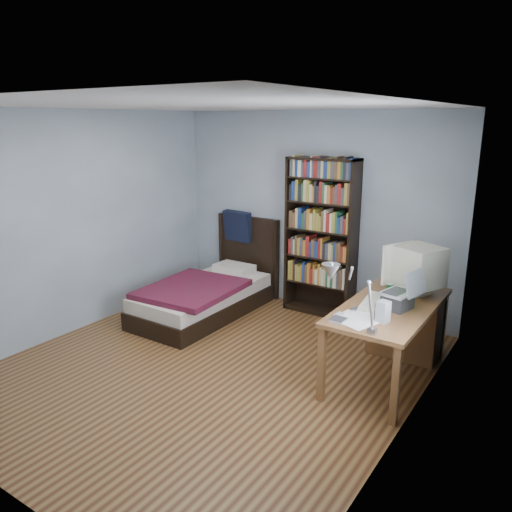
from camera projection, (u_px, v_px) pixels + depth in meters
name	position (u px, v px, depth m)	size (l,w,h in m)	color
room	(210.00, 246.00, 4.62)	(4.20, 4.24, 2.50)	#4B2916
desk	(402.00, 321.00, 5.03)	(0.75, 1.56, 0.73)	brown
crt_monitor	(417.00, 267.00, 4.83)	(0.57, 0.52, 0.48)	beige
laptop	(400.00, 298.00, 4.47)	(0.37, 0.35, 0.38)	#2D2D30
desk_lamp	(338.00, 279.00, 3.57)	(0.26, 0.57, 0.68)	#99999E
keyboard	(375.00, 302.00, 4.61)	(0.19, 0.50, 0.03)	beige
speaker	(383.00, 312.00, 4.18)	(0.09, 0.09, 0.19)	#99999C
soda_can	(390.00, 290.00, 4.83)	(0.06, 0.06, 0.11)	#083D13
mouse	(401.00, 294.00, 4.84)	(0.06, 0.10, 0.03)	silver
phone_silver	(354.00, 310.00, 4.45)	(0.05, 0.10, 0.02)	silver
phone_grey	(339.00, 314.00, 4.34)	(0.05, 0.10, 0.02)	#99999C
external_drive	(338.00, 320.00, 4.21)	(0.12, 0.12, 0.03)	#99999C
bookshelf	(321.00, 237.00, 6.14)	(0.88, 0.30, 1.95)	black
bed	(207.00, 293.00, 6.32)	(1.06, 2.01, 1.16)	black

